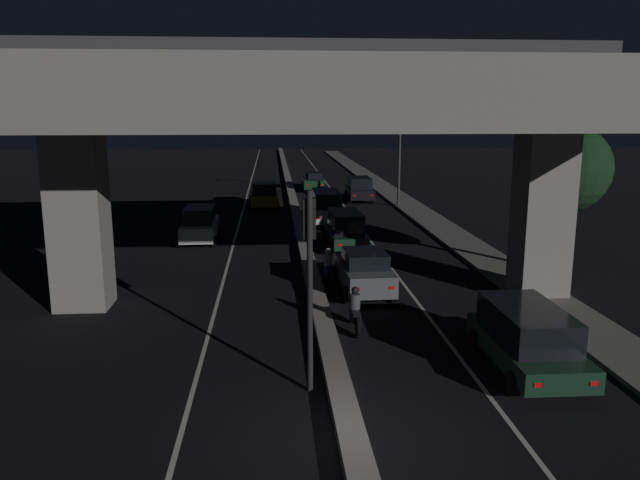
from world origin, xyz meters
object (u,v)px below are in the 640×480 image
car_black_fifth (360,189)px  car_taxi_yellow_second_oncoming (264,194)px  street_lamp (395,144)px  car_white_lead_oncoming (200,224)px  motorcycle_black_filtering_near (355,312)px  car_grey_second (364,271)px  car_white_fourth (326,206)px  car_dark_green_sixth (313,181)px  motorcycle_blue_filtering_mid (328,267)px  pedestrian_on_sidewalk (545,265)px  car_dark_green_lead (527,337)px  traffic_light_left_of_median (309,256)px  car_dark_green_third (346,229)px

car_black_fifth → car_taxi_yellow_second_oncoming: 7.67m
street_lamp → car_white_lead_oncoming: 16.99m
car_black_fifth → motorcycle_black_filtering_near: bearing=172.6°
car_grey_second → car_taxi_yellow_second_oncoming: car_taxi_yellow_second_oncoming is taller
car_white_fourth → car_dark_green_sixth: 15.85m
car_grey_second → motorcycle_black_filtering_near: size_ratio=2.09×
car_white_fourth → car_black_fifth: (3.28, 8.93, -0.06)m
motorcycle_blue_filtering_mid → pedestrian_on_sidewalk: pedestrian_on_sidewalk is taller
car_taxi_yellow_second_oncoming → pedestrian_on_sidewalk: (10.90, -21.06, -0.03)m
car_white_lead_oncoming → motorcycle_blue_filtering_mid: bearing=35.1°
car_dark_green_sixth → motorcycle_blue_filtering_mid: (-1.36, -29.15, -0.19)m
car_black_fifth → car_dark_green_lead: bearing=-179.0°
car_dark_green_lead → pedestrian_on_sidewalk: 8.18m
pedestrian_on_sidewalk → car_black_fifth: bearing=99.0°
street_lamp → car_white_lead_oncoming: (-12.40, -11.07, -3.51)m
motorcycle_blue_filtering_mid → pedestrian_on_sidewalk: (8.16, -1.64, 0.36)m
traffic_light_left_of_median → motorcycle_black_filtering_near: 5.21m
car_grey_second → car_dark_green_sixth: bearing=-2.1°
car_dark_green_sixth → motorcycle_blue_filtering_mid: bearing=178.6°
car_dark_green_sixth → motorcycle_blue_filtering_mid: 29.18m
motorcycle_black_filtering_near → motorcycle_blue_filtering_mid: bearing=2.8°
car_white_lead_oncoming → pedestrian_on_sidewalk: bearing=54.4°
car_dark_green_third → pedestrian_on_sidewalk: car_dark_green_third is taller
car_white_lead_oncoming → motorcycle_blue_filtering_mid: car_white_lead_oncoming is taller
car_dark_green_third → car_taxi_yellow_second_oncoming: bearing=16.3°
car_black_fifth → car_taxi_yellow_second_oncoming: (-7.13, -2.81, 0.02)m
traffic_light_left_of_median → car_taxi_yellow_second_oncoming: traffic_light_left_of_median is taller
traffic_light_left_of_median → car_grey_second: (2.54, 8.16, -2.53)m
car_white_lead_oncoming → motorcycle_blue_filtering_mid: 10.20m
car_dark_green_third → car_black_fifth: car_dark_green_third is taller
car_white_fourth → car_dark_green_third: bearing=-177.2°
street_lamp → car_dark_green_lead: street_lamp is taller
car_dark_green_third → motorcycle_blue_filtering_mid: bearing=165.7°
car_dark_green_lead → pedestrian_on_sidewalk: bearing=-26.5°
street_lamp → car_black_fifth: street_lamp is taller
car_grey_second → motorcycle_blue_filtering_mid: size_ratio=2.39×
car_white_fourth → motorcycle_black_filtering_near: (-0.77, -18.94, -0.42)m
traffic_light_left_of_median → car_black_fifth: (5.71, 31.96, -2.41)m
car_dark_green_sixth → motorcycle_black_filtering_near: car_dark_green_sixth is taller
car_taxi_yellow_second_oncoming → car_white_fourth: bearing=30.1°
car_dark_green_lead → car_black_fifth: (-0.06, 31.16, 0.06)m
traffic_light_left_of_median → motorcycle_blue_filtering_mid: size_ratio=2.79×
car_grey_second → car_white_lead_oncoming: 12.17m
car_dark_green_sixth → motorcycle_black_filtering_near: (-1.02, -34.78, -0.18)m
street_lamp → car_dark_green_third: size_ratio=1.73×
car_taxi_yellow_second_oncoming → motorcycle_black_filtering_near: size_ratio=2.10×
car_dark_green_sixth → car_white_fourth: bearing=-179.6°
car_grey_second → car_white_fourth: (-0.11, 14.87, 0.19)m
car_dark_green_third → motorcycle_black_filtering_near: (-1.10, -11.78, -0.37)m
car_dark_green_lead → car_black_fifth: car_black_fifth is taller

